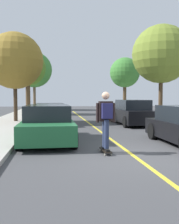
{
  "coord_description": "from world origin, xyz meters",
  "views": [
    {
      "loc": [
        -2.25,
        -7.03,
        1.67
      ],
      "look_at": [
        -0.22,
        7.52,
        0.82
      ],
      "focal_mm": 41.39,
      "sensor_mm": 36.0,
      "label": 1
    }
  ],
  "objects_px": {
    "street_tree_right_nearest": "(161,54)",
    "street_tree_left_near": "(28,68)",
    "street_tree_right_near": "(125,73)",
    "parked_car_left_near": "(50,114)",
    "parked_car_left_nearest": "(48,123)",
    "skateboard": "(105,150)",
    "skateboarder": "(106,117)",
    "street_tree_left_nearest": "(15,61)",
    "parked_car_right_near": "(132,113)",
    "street_tree_left_far": "(34,70)"
  },
  "relations": [
    {
      "from": "street_tree_right_nearest",
      "to": "street_tree_left_near",
      "type": "bearing_deg",
      "value": 135.09
    },
    {
      "from": "street_tree_right_near",
      "to": "parked_car_left_near",
      "type": "bearing_deg",
      "value": -130.46
    },
    {
      "from": "parked_car_left_nearest",
      "to": "skateboard",
      "type": "bearing_deg",
      "value": -54.14
    },
    {
      "from": "street_tree_left_near",
      "to": "skateboarder",
      "type": "distance_m",
      "value": 18.57
    },
    {
      "from": "street_tree_left_nearest",
      "to": "skateboarder",
      "type": "relative_size",
      "value": 3.26
    },
    {
      "from": "street_tree_right_near",
      "to": "skateboard",
      "type": "relative_size",
      "value": 6.38
    },
    {
      "from": "parked_car_left_nearest",
      "to": "street_tree_right_nearest",
      "type": "distance_m",
      "value": 10.1
    },
    {
      "from": "parked_car_right_near",
      "to": "skateboard",
      "type": "distance_m",
      "value": 8.32
    },
    {
      "from": "skateboard",
      "to": "street_tree_right_near",
      "type": "bearing_deg",
      "value": 72.51
    },
    {
      "from": "street_tree_left_near",
      "to": "street_tree_left_far",
      "type": "bearing_deg",
      "value": 90.0
    },
    {
      "from": "parked_car_left_nearest",
      "to": "parked_car_left_near",
      "type": "height_order",
      "value": "parked_car_left_nearest"
    },
    {
      "from": "street_tree_right_nearest",
      "to": "street_tree_left_nearest",
      "type": "bearing_deg",
      "value": 173.9
    },
    {
      "from": "parked_car_right_near",
      "to": "skateboarder",
      "type": "xyz_separation_m",
      "value": [
        -3.19,
        -7.69,
        0.37
      ]
    },
    {
      "from": "street_tree_left_nearest",
      "to": "street_tree_right_nearest",
      "type": "xyz_separation_m",
      "value": [
        9.32,
        -1.0,
        0.46
      ]
    },
    {
      "from": "parked_car_left_nearest",
      "to": "street_tree_right_nearest",
      "type": "height_order",
      "value": "street_tree_right_nearest"
    },
    {
      "from": "parked_car_right_near",
      "to": "street_tree_left_near",
      "type": "height_order",
      "value": "street_tree_left_near"
    },
    {
      "from": "parked_car_right_near",
      "to": "street_tree_right_nearest",
      "type": "distance_m",
      "value": 4.39
    },
    {
      "from": "parked_car_left_near",
      "to": "skateboarder",
      "type": "xyz_separation_m",
      "value": [
        1.75,
        -8.75,
        0.45
      ]
    },
    {
      "from": "skateboard",
      "to": "parked_car_right_near",
      "type": "bearing_deg",
      "value": 67.36
    },
    {
      "from": "parked_car_left_near",
      "to": "parked_car_right_near",
      "type": "relative_size",
      "value": 0.95
    },
    {
      "from": "street_tree_right_nearest",
      "to": "parked_car_left_near",
      "type": "bearing_deg",
      "value": 178.41
    },
    {
      "from": "parked_car_left_nearest",
      "to": "parked_car_right_near",
      "type": "height_order",
      "value": "parked_car_right_near"
    },
    {
      "from": "parked_car_right_near",
      "to": "street_tree_left_nearest",
      "type": "height_order",
      "value": "street_tree_left_nearest"
    },
    {
      "from": "street_tree_left_nearest",
      "to": "street_tree_left_near",
      "type": "relative_size",
      "value": 0.94
    },
    {
      "from": "parked_car_left_near",
      "to": "street_tree_right_nearest",
      "type": "xyz_separation_m",
      "value": [
        7.13,
        -0.2,
        3.79
      ]
    },
    {
      "from": "street_tree_left_nearest",
      "to": "street_tree_right_near",
      "type": "height_order",
      "value": "street_tree_left_nearest"
    },
    {
      "from": "street_tree_right_nearest",
      "to": "skateboarder",
      "type": "bearing_deg",
      "value": -122.17
    },
    {
      "from": "skateboarder",
      "to": "parked_car_right_near",
      "type": "bearing_deg",
      "value": 67.46
    },
    {
      "from": "street_tree_right_nearest",
      "to": "skateboarder",
      "type": "xyz_separation_m",
      "value": [
        -5.38,
        -8.55,
        -3.34
      ]
    },
    {
      "from": "parked_car_right_near",
      "to": "skateboarder",
      "type": "height_order",
      "value": "skateboarder"
    },
    {
      "from": "parked_car_left_near",
      "to": "street_tree_left_near",
      "type": "relative_size",
      "value": 0.72
    },
    {
      "from": "street_tree_left_far",
      "to": "street_tree_right_nearest",
      "type": "height_order",
      "value": "street_tree_left_far"
    },
    {
      "from": "street_tree_left_near",
      "to": "street_tree_left_far",
      "type": "distance_m",
      "value": 8.53
    },
    {
      "from": "parked_car_left_near",
      "to": "skateboard",
      "type": "xyz_separation_m",
      "value": [
        1.75,
        -8.71,
        -0.55
      ]
    },
    {
      "from": "parked_car_left_nearest",
      "to": "street_tree_left_nearest",
      "type": "xyz_separation_m",
      "value": [
        -2.19,
        7.09,
        3.29
      ]
    },
    {
      "from": "parked_car_left_nearest",
      "to": "parked_car_left_near",
      "type": "bearing_deg",
      "value": 90.02
    },
    {
      "from": "skateboard",
      "to": "street_tree_left_far",
      "type": "bearing_deg",
      "value": 98.51
    },
    {
      "from": "street_tree_left_near",
      "to": "skateboarder",
      "type": "xyz_separation_m",
      "value": [
        3.94,
        -17.84,
        -3.32
      ]
    },
    {
      "from": "parked_car_right_near",
      "to": "street_tree_left_nearest",
      "type": "distance_m",
      "value": 8.05
    },
    {
      "from": "street_tree_left_nearest",
      "to": "street_tree_right_near",
      "type": "distance_m",
      "value": 12.0
    },
    {
      "from": "parked_car_right_near",
      "to": "skateboard",
      "type": "xyz_separation_m",
      "value": [
        -3.19,
        -7.66,
        -0.63
      ]
    },
    {
      "from": "parked_car_right_near",
      "to": "street_tree_left_far",
      "type": "xyz_separation_m",
      "value": [
        -7.13,
        18.65,
        4.42
      ]
    },
    {
      "from": "parked_car_right_near",
      "to": "street_tree_left_nearest",
      "type": "relative_size",
      "value": 0.82
    },
    {
      "from": "street_tree_right_near",
      "to": "skateboard",
      "type": "height_order",
      "value": "street_tree_right_near"
    },
    {
      "from": "parked_car_right_near",
      "to": "street_tree_left_far",
      "type": "height_order",
      "value": "street_tree_left_far"
    },
    {
      "from": "parked_car_left_nearest",
      "to": "street_tree_left_nearest",
      "type": "relative_size",
      "value": 0.81
    },
    {
      "from": "parked_car_right_near",
      "to": "street_tree_left_near",
      "type": "distance_m",
      "value": 12.94
    },
    {
      "from": "skateboard",
      "to": "skateboarder",
      "type": "xyz_separation_m",
      "value": [
        0.0,
        -0.03,
        1.0
      ]
    },
    {
      "from": "parked_car_left_nearest",
      "to": "skateboarder",
      "type": "relative_size",
      "value": 2.63
    },
    {
      "from": "parked_car_left_near",
      "to": "street_tree_left_near",
      "type": "xyz_separation_m",
      "value": [
        -2.18,
        9.09,
        3.77
      ]
    }
  ]
}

